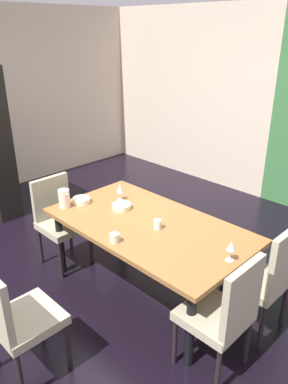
# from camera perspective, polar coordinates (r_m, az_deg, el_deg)

# --- Properties ---
(ground_plane) EXTENTS (5.87, 5.76, 0.02)m
(ground_plane) POSITION_cam_1_polar(r_m,az_deg,el_deg) (4.03, -5.51, -11.74)
(ground_plane) COLOR black
(back_panel_interior) EXTENTS (3.16, 0.10, 2.66)m
(back_panel_interior) POSITION_cam_1_polar(r_m,az_deg,el_deg) (6.34, 6.13, 14.60)
(back_panel_interior) COLOR beige
(back_panel_interior) RESTS_ON ground_plane
(dining_table) EXTENTS (1.86, 1.03, 0.72)m
(dining_table) POSITION_cam_1_polar(r_m,az_deg,el_deg) (3.39, 0.66, -5.89)
(dining_table) COLOR #936031
(dining_table) RESTS_ON ground_plane
(chair_right_near) EXTENTS (0.44, 0.44, 0.97)m
(chair_right_near) POSITION_cam_1_polar(r_m,az_deg,el_deg) (2.75, 12.16, -17.39)
(chair_right_near) COLOR tan
(chair_right_near) RESTS_ON ground_plane
(chair_head_near) EXTENTS (0.44, 0.44, 0.95)m
(chair_head_near) POSITION_cam_1_polar(r_m,az_deg,el_deg) (2.81, -19.08, -17.45)
(chair_head_near) COLOR tan
(chair_head_near) RESTS_ON ground_plane
(chair_left_near) EXTENTS (0.45, 0.44, 0.93)m
(chair_left_near) POSITION_cam_1_polar(r_m,az_deg,el_deg) (3.99, -12.83, -3.70)
(chair_left_near) COLOR tan
(chair_left_near) RESTS_ON ground_plane
(chair_right_far) EXTENTS (0.44, 0.44, 0.98)m
(chair_right_far) POSITION_cam_1_polar(r_m,az_deg,el_deg) (3.17, 18.17, -11.89)
(chair_right_far) COLOR tan
(chair_right_far) RESTS_ON ground_plane
(wine_glass_left) EXTENTS (0.07, 0.07, 0.17)m
(wine_glass_left) POSITION_cam_1_polar(r_m,az_deg,el_deg) (3.75, -3.70, 0.49)
(wine_glass_left) COLOR silver
(wine_glass_left) RESTS_ON dining_table
(wine_glass_center) EXTENTS (0.07, 0.07, 0.16)m
(wine_glass_center) POSITION_cam_1_polar(r_m,az_deg,el_deg) (2.86, 13.14, -8.10)
(wine_glass_center) COLOR silver
(wine_glass_center) RESTS_ON dining_table
(serving_bowl_east) EXTENTS (0.18, 0.18, 0.05)m
(serving_bowl_east) POSITION_cam_1_polar(r_m,az_deg,el_deg) (3.61, -3.44, -2.19)
(serving_bowl_east) COLOR beige
(serving_bowl_east) RESTS_ON dining_table
(serving_bowl_west) EXTENTS (0.17, 0.17, 0.05)m
(serving_bowl_west) POSITION_cam_1_polar(r_m,az_deg,el_deg) (3.77, -9.55, -1.27)
(serving_bowl_west) COLOR white
(serving_bowl_west) RESTS_ON dining_table
(cup_near_shelf) EXTENTS (0.08, 0.08, 0.08)m
(cup_near_shelf) POSITION_cam_1_polar(r_m,az_deg,el_deg) (3.06, -4.51, -6.99)
(cup_near_shelf) COLOR beige
(cup_near_shelf) RESTS_ON dining_table
(cup_south) EXTENTS (0.07, 0.07, 0.08)m
(cup_south) POSITION_cam_1_polar(r_m,az_deg,el_deg) (3.25, 2.09, -4.95)
(cup_south) COLOR silver
(cup_south) RESTS_ON dining_table
(pitcher_corner) EXTENTS (0.12, 0.11, 0.18)m
(pitcher_corner) POSITION_cam_1_polar(r_m,az_deg,el_deg) (3.69, -12.07, -0.96)
(pitcher_corner) COLOR beige
(pitcher_corner) RESTS_ON dining_table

